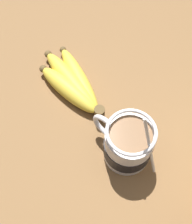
# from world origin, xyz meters

# --- Properties ---
(table) EXTENTS (1.04, 1.04, 0.04)m
(table) POSITION_xyz_m (0.00, 0.00, 0.02)
(table) COLOR brown
(table) RESTS_ON ground
(coffee_mug) EXTENTS (0.14, 0.09, 0.16)m
(coffee_mug) POSITION_xyz_m (-0.05, -0.00, 0.08)
(coffee_mug) COLOR silver
(coffee_mug) RESTS_ON table
(banana_bunch) EXTENTS (0.19, 0.11, 0.04)m
(banana_bunch) POSITION_xyz_m (0.11, -0.04, 0.06)
(banana_bunch) COLOR brown
(banana_bunch) RESTS_ON table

